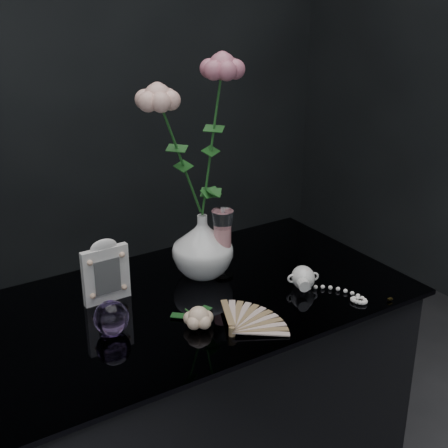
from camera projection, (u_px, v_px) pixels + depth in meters
table at (195, 424)px, 1.64m from camera, size 1.05×0.58×0.76m
vase at (203, 245)px, 1.58m from camera, size 0.20×0.20×0.16m
wine_glass at (223, 244)px, 1.57m from camera, size 0.07×0.07×0.18m
picture_frame at (105, 270)px, 1.46m from camera, size 0.12×0.09×0.16m
paperweight at (111, 318)px, 1.34m from camera, size 0.09×0.09×0.08m
paper_fan at (232, 330)px, 1.34m from camera, size 0.27×0.23×0.03m
loose_rose at (199, 317)px, 1.36m from camera, size 0.13×0.16×0.05m
pearl_jar at (303, 277)px, 1.54m from camera, size 0.26×0.27×0.06m
roses at (195, 135)px, 1.46m from camera, size 0.26×0.12×0.45m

